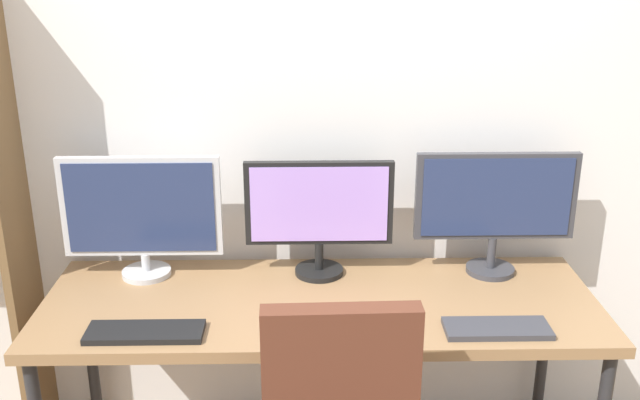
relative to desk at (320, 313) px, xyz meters
name	(u,v)px	position (x,y,z in m)	size (l,w,h in m)	color
wall_back	(318,114)	(0.00, 0.42, 0.61)	(4.33, 0.10, 2.60)	silver
desk	(320,313)	(0.00, 0.00, 0.00)	(1.93, 0.68, 0.74)	#936D47
monitor_left	(142,212)	(-0.64, 0.21, 0.30)	(0.58, 0.18, 0.46)	silver
monitor_center	(319,211)	(0.00, 0.21, 0.30)	(0.54, 0.18, 0.44)	black
monitor_right	(496,204)	(0.64, 0.21, 0.33)	(0.59, 0.18, 0.46)	#38383D
keyboard_left	(145,332)	(-0.56, -0.23, 0.06)	(0.37, 0.13, 0.02)	black
keyboard_right	(497,328)	(0.56, -0.23, 0.06)	(0.34, 0.13, 0.02)	#38383D
mouse_left_side	(294,318)	(-0.09, -0.16, 0.07)	(0.06, 0.10, 0.03)	#38383D
mouse_right_side	(331,327)	(0.03, -0.22, 0.07)	(0.06, 0.10, 0.03)	silver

